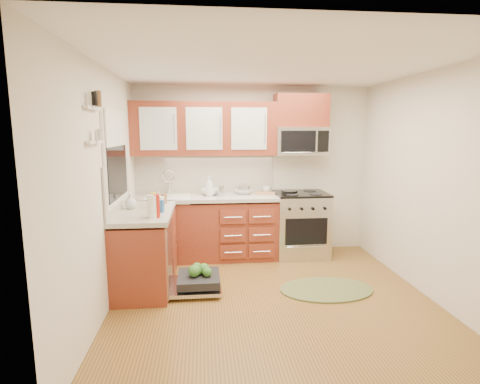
{
  "coord_description": "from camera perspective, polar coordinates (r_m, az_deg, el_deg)",
  "views": [
    {
      "loc": [
        -0.75,
        -3.86,
        1.85
      ],
      "look_at": [
        -0.28,
        0.85,
        1.07
      ],
      "focal_mm": 28.0,
      "sensor_mm": 36.0,
      "label": 1
    }
  ],
  "objects": [
    {
      "name": "countertop_left",
      "position": [
        4.54,
        -14.3,
        -3.03
      ],
      "size": [
        0.64,
        1.27,
        0.05
      ],
      "primitive_type": "cube",
      "color": "beige",
      "rests_on": "base_cabinet_left"
    },
    {
      "name": "soap_bottle_a",
      "position": [
        5.33,
        -4.71,
        0.87
      ],
      "size": [
        0.13,
        0.13,
        0.29
      ],
      "primitive_type": "imported",
      "rotation": [
        0.0,
        0.0,
        0.17
      ],
      "color": "#999999",
      "rests_on": "countertop_back"
    },
    {
      "name": "range",
      "position": [
        5.65,
        9.19,
        -4.86
      ],
      "size": [
        0.76,
        0.64,
        0.95
      ],
      "primitive_type": null,
      "color": "silver",
      "rests_on": "ground"
    },
    {
      "name": "wooden_box",
      "position": [
        4.88,
        -12.02,
        -1.0
      ],
      "size": [
        0.16,
        0.14,
        0.14
      ],
      "primitive_type": "cube",
      "rotation": [
        0.0,
        0.0,
        -0.35
      ],
      "color": "brown",
      "rests_on": "countertop_left"
    },
    {
      "name": "countertop_back",
      "position": [
        5.39,
        -5.32,
        -0.85
      ],
      "size": [
        2.07,
        0.64,
        0.05
      ],
      "primitive_type": "cube",
      "color": "beige",
      "rests_on": "base_cabinet_back"
    },
    {
      "name": "wall_back",
      "position": [
        5.7,
        1.93,
        3.29
      ],
      "size": [
        3.5,
        0.04,
        2.5
      ],
      "primitive_type": "cube",
      "color": "beige",
      "rests_on": "ground"
    },
    {
      "name": "rug",
      "position": [
        4.65,
        13.03,
        -14.24
      ],
      "size": [
        1.23,
        0.93,
        0.02
      ],
      "primitive_type": null,
      "rotation": [
        0.0,
        0.0,
        0.21
      ],
      "color": "#5F673A",
      "rests_on": "ground"
    },
    {
      "name": "backsplash_back",
      "position": [
        5.64,
        -5.38,
        2.78
      ],
      "size": [
        2.05,
        0.02,
        0.57
      ],
      "primitive_type": "cube",
      "color": "#B9B2A6",
      "rests_on": "ground"
    },
    {
      "name": "microwave",
      "position": [
        5.6,
        9.21,
        7.69
      ],
      "size": [
        0.76,
        0.38,
        0.4
      ],
      "primitive_type": null,
      "color": "silver",
      "rests_on": "ground"
    },
    {
      "name": "bowl_a",
      "position": [
        5.51,
        0.57,
        0.01
      ],
      "size": [
        0.3,
        0.3,
        0.06
      ],
      "primitive_type": "imported",
      "rotation": [
        0.0,
        0.0,
        -0.21
      ],
      "color": "#999999",
      "rests_on": "countertop_back"
    },
    {
      "name": "wall_right",
      "position": [
        4.64,
        26.98,
        0.88
      ],
      "size": [
        0.04,
        3.5,
        2.5
      ],
      "primitive_type": "cube",
      "color": "beige",
      "rests_on": "ground"
    },
    {
      "name": "paper_towel_roll",
      "position": [
        4.12,
        -13.18,
        -2.14
      ],
      "size": [
        0.14,
        0.14,
        0.25
      ],
      "primitive_type": "cylinder",
      "rotation": [
        0.0,
        0.0,
        0.32
      ],
      "color": "white",
      "rests_on": "countertop_left"
    },
    {
      "name": "upper_cabinets",
      "position": [
        5.44,
        -5.48,
        9.56
      ],
      "size": [
        2.05,
        0.35,
        0.75
      ],
      "primitive_type": null,
      "color": "maroon",
      "rests_on": "ground"
    },
    {
      "name": "skillet",
      "position": [
        5.46,
        7.54,
        0.01
      ],
      "size": [
        0.28,
        0.28,
        0.04
      ],
      "primitive_type": "cylinder",
      "rotation": [
        0.0,
        0.0,
        -0.19
      ],
      "color": "black",
      "rests_on": "range"
    },
    {
      "name": "base_cabinet_left",
      "position": [
        4.67,
        -14.18,
        -8.73
      ],
      "size": [
        0.6,
        1.25,
        0.85
      ],
      "primitive_type": "cube",
      "color": "maroon",
      "rests_on": "ground"
    },
    {
      "name": "cabinet_over_mw",
      "position": [
        5.63,
        9.26,
        12.12
      ],
      "size": [
        0.76,
        0.35,
        0.47
      ],
      "primitive_type": "cube",
      "color": "maroon",
      "rests_on": "ground"
    },
    {
      "name": "mustard_bottle",
      "position": [
        4.61,
        -13.05,
        -1.27
      ],
      "size": [
        0.08,
        0.08,
        0.19
      ],
      "primitive_type": "cylinder",
      "rotation": [
        0.0,
        0.0,
        0.29
      ],
      "color": "gold",
      "rests_on": "countertop_left"
    },
    {
      "name": "canister",
      "position": [
        5.33,
        -2.92,
        0.15
      ],
      "size": [
        0.12,
        0.12,
        0.15
      ],
      "primitive_type": "cylinder",
      "rotation": [
        0.0,
        0.0,
        0.37
      ],
      "color": "silver",
      "rests_on": "countertop_back"
    },
    {
      "name": "red_bottle",
      "position": [
        4.11,
        -12.57,
        -2.12
      ],
      "size": [
        0.07,
        0.07,
        0.25
      ],
      "primitive_type": "cylinder",
      "rotation": [
        0.0,
        0.0,
        -0.12
      ],
      "color": "#AD190E",
      "rests_on": "countertop_left"
    },
    {
      "name": "ceiling",
      "position": [
        3.99,
        5.52,
        18.67
      ],
      "size": [
        3.5,
        3.5,
        0.0
      ],
      "primitive_type": "plane",
      "rotation": [
        3.14,
        0.0,
        0.0
      ],
      "color": "white",
      "rests_on": "ground"
    },
    {
      "name": "backsplash_left",
      "position": [
        4.55,
        -18.13,
        0.77
      ],
      "size": [
        0.02,
        1.25,
        0.57
      ],
      "primitive_type": "cube",
      "color": "#B9B2A6",
      "rests_on": "ground"
    },
    {
      "name": "base_cabinet_back",
      "position": [
        5.5,
        -5.24,
        -5.71
      ],
      "size": [
        2.05,
        0.6,
        0.85
      ],
      "primitive_type": "cube",
      "color": "maroon",
      "rests_on": "ground"
    },
    {
      "name": "soap_bottle_c",
      "position": [
        4.65,
        -16.36,
        -1.39
      ],
      "size": [
        0.18,
        0.18,
        0.18
      ],
      "primitive_type": "imported",
      "rotation": [
        0.0,
        0.0,
        0.34
      ],
      "color": "#999999",
      "rests_on": "countertop_left"
    },
    {
      "name": "soap_bottle_b",
      "position": [
        4.72,
        -12.18,
        -1.05
      ],
      "size": [
        0.11,
        0.11,
        0.18
      ],
      "primitive_type": "imported",
      "rotation": [
        0.0,
        0.0,
        -0.39
      ],
      "color": "#999999",
      "rests_on": "countertop_left"
    },
    {
      "name": "wall_left",
      "position": [
        4.04,
        -19.95,
        0.22
      ],
      "size": [
        0.04,
        3.5,
        2.5
      ],
      "primitive_type": "cube",
      "color": "beige",
      "rests_on": "ground"
    },
    {
      "name": "cup",
      "position": [
        5.66,
        4.06,
        0.42
      ],
      "size": [
        0.16,
        0.16,
        0.1
      ],
      "primitive_type": "imported",
      "rotation": [
        0.0,
        0.0,
        0.36
      ],
      "color": "#999999",
      "rests_on": "countertop_back"
    },
    {
      "name": "sink",
      "position": [
        5.41,
        -10.87,
        -2.02
      ],
      "size": [
        0.62,
        0.5,
        0.26
      ],
      "primitive_type": null,
      "color": "white",
      "rests_on": "ground"
    },
    {
      "name": "wall_front",
      "position": [
        2.32,
        13.41,
        -5.94
      ],
      "size": [
        3.5,
        0.04,
        2.5
      ],
      "primitive_type": "cube",
      "color": "beige",
      "rests_on": "ground"
    },
    {
      "name": "stock_pot",
      "position": [
        5.57,
        0.63,
        0.38
      ],
      "size": [
        0.23,
        0.23,
        0.12
      ],
      "primitive_type": "cylinder",
      "rotation": [
        0.0,
        0.0,
        0.22
      ],
      "color": "silver",
      "rests_on": "countertop_back"
    },
    {
      "name": "shelf_lower",
      "position": [
        3.65,
        -21.28,
        7.12
      ],
      "size": [
        0.04,
        0.4,
        0.03
      ],
      "primitive_type": "cube",
      "color": "white",
      "rests_on": "ground"
    },
    {
      "name": "floor",
      "position": [
        4.35,
        4.99,
        -15.88
      ],
      "size": [
        3.5,
        3.5,
        0.0
      ],
      "primitive_type": "plane",
      "color": "brown",
      "rests_on": "ground"
    },
    {
      "name": "window",
      "position": [
        4.49,
        -18.42,
        5.02
      ],
      "size": [
        0.03,
        1.05,
        1.05
      ],
      "primitive_type": null,
      "color": "white",
      "rests_on": "ground"
    },
    {
      "name": "window_blind",
      "position": [
        4.47,
        -18.33,
        9.25
      ],
      "size": [
        0.02,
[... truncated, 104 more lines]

